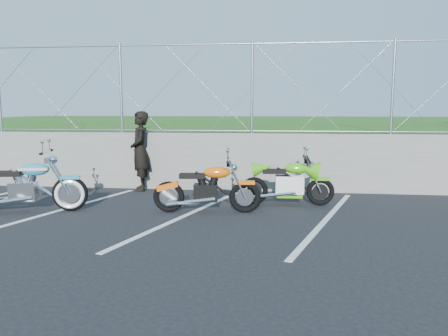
# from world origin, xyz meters

# --- Properties ---
(ground) EXTENTS (90.00, 90.00, 0.00)m
(ground) POSITION_xyz_m (0.00, 0.00, 0.00)
(ground) COLOR black
(ground) RESTS_ON ground
(retaining_wall) EXTENTS (30.00, 0.22, 1.30)m
(retaining_wall) POSITION_xyz_m (0.00, 3.50, 0.65)
(retaining_wall) COLOR slate
(retaining_wall) RESTS_ON ground
(grass_field) EXTENTS (30.00, 20.00, 1.30)m
(grass_field) POSITION_xyz_m (0.00, 13.50, 0.65)
(grass_field) COLOR #244F15
(grass_field) RESTS_ON ground
(chain_link_fence) EXTENTS (28.00, 0.03, 2.00)m
(chain_link_fence) POSITION_xyz_m (0.00, 3.50, 2.30)
(chain_link_fence) COLOR gray
(chain_link_fence) RESTS_ON retaining_wall
(parking_lines) EXTENTS (18.29, 4.31, 0.01)m
(parking_lines) POSITION_xyz_m (1.20, 1.00, 0.00)
(parking_lines) COLOR silver
(parking_lines) RESTS_ON ground
(cruiser_turquoise) EXTENTS (2.17, 0.75, 1.10)m
(cruiser_turquoise) POSITION_xyz_m (-2.88, 0.91, 0.44)
(cruiser_turquoise) COLOR black
(cruiser_turquoise) RESTS_ON ground
(naked_orange) EXTENTS (1.93, 0.65, 0.96)m
(naked_orange) POSITION_xyz_m (0.35, 1.27, 0.41)
(naked_orange) COLOR black
(naked_orange) RESTS_ON ground
(sportbike_green) EXTENTS (1.80, 0.64, 0.93)m
(sportbike_green) POSITION_xyz_m (1.79, 2.06, 0.40)
(sportbike_green) COLOR black
(sportbike_green) RESTS_ON ground
(person_standing) EXTENTS (0.62, 0.76, 1.79)m
(person_standing) POSITION_xyz_m (-1.49, 3.20, 0.89)
(person_standing) COLOR black
(person_standing) RESTS_ON ground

